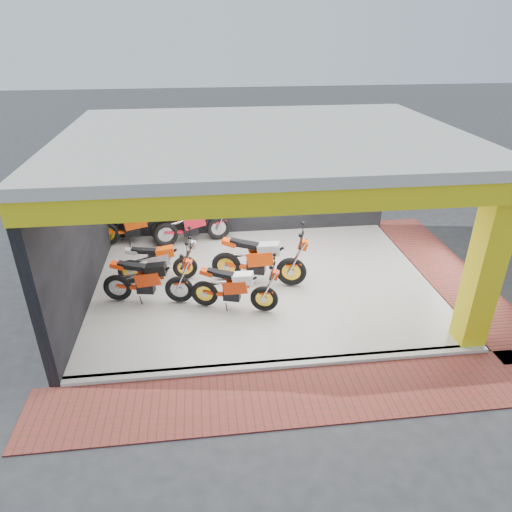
{
  "coord_description": "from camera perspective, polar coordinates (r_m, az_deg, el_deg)",
  "views": [
    {
      "loc": [
        -1.31,
        -7.55,
        5.75
      ],
      "look_at": [
        -0.19,
        1.8,
        0.9
      ],
      "focal_mm": 32.0,
      "sensor_mm": 36.0,
      "label": 1
    }
  ],
  "objects": [
    {
      "name": "ground",
      "position": [
        9.58,
        2.46,
        -9.67
      ],
      "size": [
        80.0,
        80.0,
        0.0
      ],
      "primitive_type": "plane",
      "color": "#2D2D30",
      "rests_on": "ground"
    },
    {
      "name": "showroom_floor",
      "position": [
        11.2,
        0.85,
        -3.35
      ],
      "size": [
        8.0,
        6.0,
        0.1
      ],
      "primitive_type": "cube",
      "color": "white",
      "rests_on": "ground"
    },
    {
      "name": "showroom_ceiling",
      "position": [
        9.88,
        1.0,
        14.67
      ],
      "size": [
        8.4,
        6.4,
        0.2
      ],
      "primitive_type": "cube",
      "color": "beige",
      "rests_on": "corner_column"
    },
    {
      "name": "back_wall",
      "position": [
        13.33,
        -0.88,
        9.79
      ],
      "size": [
        8.2,
        0.2,
        3.5
      ],
      "primitive_type": "cube",
      "color": "black",
      "rests_on": "ground"
    },
    {
      "name": "left_wall",
      "position": [
        10.72,
        -21.39,
        3.38
      ],
      "size": [
        0.2,
        6.2,
        3.5
      ],
      "primitive_type": "cube",
      "color": "black",
      "rests_on": "ground"
    },
    {
      "name": "corner_column",
      "position": [
        9.37,
        26.75,
        -1.16
      ],
      "size": [
        0.5,
        0.5,
        3.5
      ],
      "primitive_type": "cube",
      "color": "yellow",
      "rests_on": "ground"
    },
    {
      "name": "header_beam_front",
      "position": [
        7.11,
        4.25,
        7.02
      ],
      "size": [
        8.4,
        0.3,
        0.4
      ],
      "primitive_type": "cube",
      "color": "yellow",
      "rests_on": "corner_column"
    },
    {
      "name": "header_beam_right",
      "position": [
        11.2,
        22.26,
        12.65
      ],
      "size": [
        0.3,
        6.4,
        0.4
      ],
      "primitive_type": "cube",
      "color": "yellow",
      "rests_on": "corner_column"
    },
    {
      "name": "floor_kerb",
      "position": [
        8.77,
        3.54,
        -13.38
      ],
      "size": [
        8.0,
        0.2,
        0.1
      ],
      "primitive_type": "cube",
      "color": "white",
      "rests_on": "ground"
    },
    {
      "name": "paver_front",
      "position": [
        8.23,
        4.51,
        -17.07
      ],
      "size": [
        9.0,
        1.4,
        0.03
      ],
      "primitive_type": "cube",
      "color": "maroon",
      "rests_on": "ground"
    },
    {
      "name": "paver_right",
      "position": [
        12.71,
        22.86,
        -1.92
      ],
      "size": [
        1.4,
        7.0,
        0.03
      ],
      "primitive_type": "cube",
      "color": "maroon",
      "rests_on": "ground"
    },
    {
      "name": "moto_hero",
      "position": [
        9.72,
        1.05,
        -3.88
      ],
      "size": [
        2.18,
        1.3,
        1.25
      ],
      "primitive_type": null,
      "rotation": [
        0.0,
        0.0,
        -0.28
      ],
      "color": "red",
      "rests_on": "showroom_floor"
    },
    {
      "name": "moto_row_a",
      "position": [
        10.64,
        4.5,
        -0.3
      ],
      "size": [
        2.59,
        1.56,
        1.48
      ],
      "primitive_type": null,
      "rotation": [
        0.0,
        0.0,
        -0.29
      ],
      "color": "#F5450A",
      "rests_on": "showroom_floor"
    },
    {
      "name": "moto_row_b",
      "position": [
        10.16,
        -9.7,
        -2.62
      ],
      "size": [
        2.26,
        1.15,
        1.32
      ],
      "primitive_type": null,
      "rotation": [
        0.0,
        0.0,
        -0.17
      ],
      "color": "#F8350A",
      "rests_on": "showroom_floor"
    },
    {
      "name": "moto_row_c",
      "position": [
        11.1,
        -8.95,
        -0.1
      ],
      "size": [
        2.02,
        0.8,
        1.23
      ],
      "primitive_type": null,
      "rotation": [
        0.0,
        0.0,
        0.03
      ],
      "color": "#9C9EA3",
      "rests_on": "showroom_floor"
    },
    {
      "name": "moto_row_d",
      "position": [
        13.03,
        -4.74,
        4.88
      ],
      "size": [
        2.45,
        1.27,
        1.42
      ],
      "primitive_type": null,
      "rotation": [
        0.0,
        0.0,
        0.18
      ],
      "color": "red",
      "rests_on": "showroom_floor"
    },
    {
      "name": "moto_row_e",
      "position": [
        13.07,
        -11.68,
        4.55
      ],
      "size": [
        2.41,
        0.95,
        1.46
      ],
      "primitive_type": null,
      "rotation": [
        0.0,
        0.0,
        0.03
      ],
      "color": "#DC4109",
      "rests_on": "showroom_floor"
    }
  ]
}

